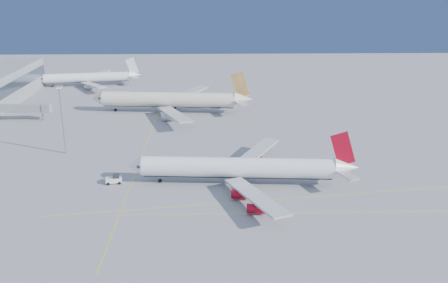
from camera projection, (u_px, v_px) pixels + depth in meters
ground at (272, 190)px, 138.44m from camera, size 500.00×500.00×0.00m
jet_bridge at (24, 108)px, 202.80m from camera, size 23.60×3.60×6.90m
taxiway_lines at (219, 182)px, 144.10m from camera, size 118.86×140.00×0.02m
airliner_virgin at (243, 168)px, 141.05m from camera, size 65.71×58.89×16.20m
airliner_etihad at (172, 100)px, 214.71m from camera, size 70.16×64.57×18.30m
airliner_third at (90, 78)px, 266.65m from camera, size 54.77×50.06×14.71m
pushback_tug at (114, 179)px, 142.78m from camera, size 4.85×3.42×2.55m
light_mast at (62, 114)px, 162.87m from camera, size 1.99×1.99×22.99m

